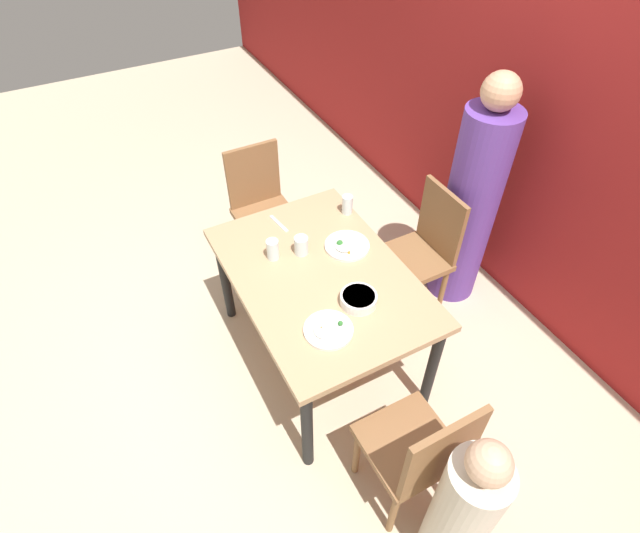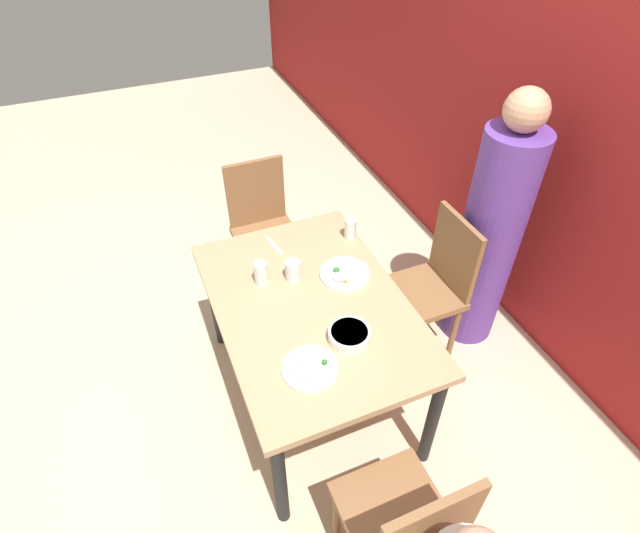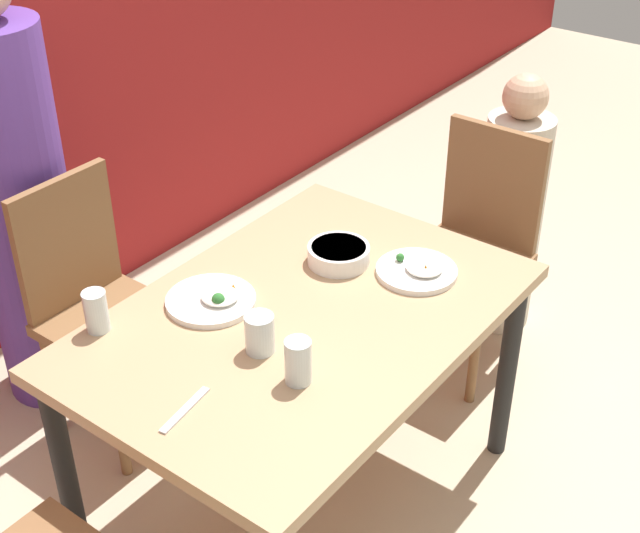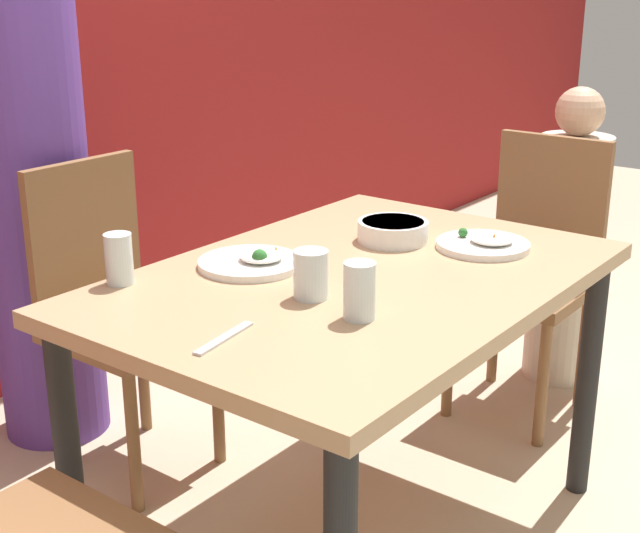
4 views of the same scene
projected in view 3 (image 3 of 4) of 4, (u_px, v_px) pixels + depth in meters
ground_plane at (304, 500)px, 2.87m from camera, size 10.00×10.00×0.00m
dining_table at (302, 338)px, 2.51m from camera, size 1.29×0.88×0.74m
chair_adult_spot at (98, 303)px, 2.93m from camera, size 0.40×0.40×0.92m
chair_child_spot at (473, 244)px, 3.24m from camera, size 0.40×0.40×0.92m
person_adult at (22, 210)px, 2.97m from camera, size 0.33×0.33×1.58m
person_child at (510, 215)px, 3.45m from camera, size 0.25×0.25×1.06m
bowl_curry at (339, 254)px, 2.67m from camera, size 0.19×0.19×0.06m
plate_rice_adult at (213, 300)px, 2.50m from camera, size 0.25×0.25×0.06m
plate_rice_child at (418, 270)px, 2.63m from camera, size 0.24×0.24×0.05m
glass_water_tall at (96, 311)px, 2.37m from camera, size 0.06×0.06×0.12m
glass_water_short at (260, 333)px, 2.30m from camera, size 0.08×0.08×0.11m
glass_water_center at (298, 361)px, 2.19m from camera, size 0.07×0.07×0.12m
fork_steel at (185, 410)px, 2.13m from camera, size 0.18×0.05×0.01m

